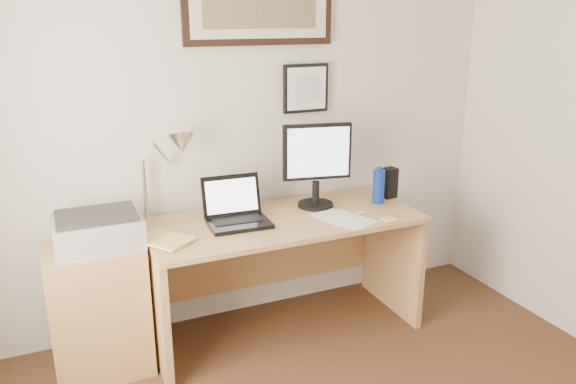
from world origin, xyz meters
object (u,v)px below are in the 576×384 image
printer (98,230)px  desk (278,250)px  side_cabinet (99,309)px  laptop (236,213)px  lcd_monitor (317,161)px  book (151,247)px  water_bottle (379,187)px

printer → desk: bearing=1.9°
side_cabinet → laptop: 0.91m
lcd_monitor → book: bearing=-166.7°
water_bottle → printer: size_ratio=0.49×
laptop → printer: laptop is taller
side_cabinet → book: size_ratio=2.66×
book → laptop: 0.55m
desk → side_cabinet: bearing=-178.1°
laptop → printer: (-0.75, 0.02, 0.01)m
side_cabinet → desk: bearing=1.9°
book → laptop: bearing=19.2°
laptop → book: bearing=-160.8°
side_cabinet → laptop: size_ratio=2.07×
lcd_monitor → printer: bearing=-177.6°
book → desk: bearing=16.2°
desk → book: bearing=-163.8°
side_cabinet → lcd_monitor: bearing=2.4°
book → printer: size_ratio=0.62×
side_cabinet → lcd_monitor: (1.34, 0.06, 0.68)m
side_cabinet → water_bottle: bearing=-1.2°
lcd_monitor → laptop: bearing=-172.5°
book → laptop: size_ratio=0.78×
water_bottle → desk: 0.74m
book → printer: (-0.23, 0.20, 0.06)m
printer → lcd_monitor: bearing=2.4°
book → lcd_monitor: bearing=13.3°
book → lcd_monitor: size_ratio=0.53×
laptop → desk: bearing=10.3°
desk → water_bottle: bearing=-6.1°
side_cabinet → water_bottle: 1.79m
book → laptop: (0.52, 0.18, 0.05)m
desk → printer: bearing=-178.1°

